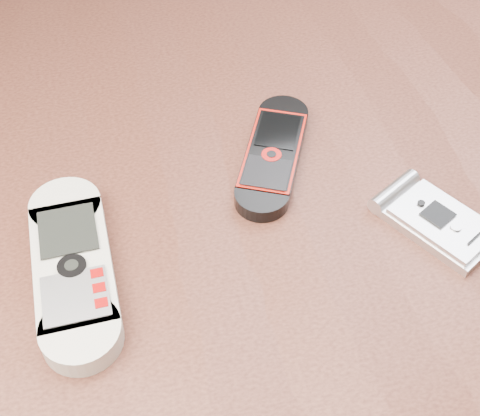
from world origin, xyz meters
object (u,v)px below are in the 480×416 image
table (235,289)px  nokia_black_red (273,154)px  nokia_white (73,266)px  motorola_razr (439,222)px

table → nokia_black_red: size_ratio=7.83×
table → nokia_white: size_ratio=6.65×
table → nokia_white: 0.18m
table → nokia_white: nokia_white is taller
nokia_white → nokia_black_red: (0.18, 0.08, -0.00)m
table → nokia_black_red: bearing=49.0°
table → motorola_razr: (0.16, -0.05, 0.11)m
table → nokia_black_red: 0.14m
nokia_white → nokia_black_red: size_ratio=1.18×
table → nokia_white: bearing=-168.6°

